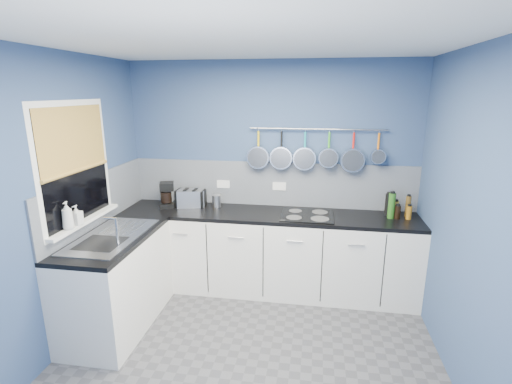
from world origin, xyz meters
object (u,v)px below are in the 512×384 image
(soap_bottle_b, at_px, (76,215))
(hob, at_px, (307,215))
(canister, at_px, (217,201))
(toaster, at_px, (191,198))
(paper_towel, at_px, (168,194))
(soap_bottle_a, at_px, (67,216))
(coffee_maker, at_px, (167,195))

(soap_bottle_b, xyz_separation_m, hob, (1.96, 1.00, -0.23))
(canister, xyz_separation_m, hob, (1.02, -0.15, -0.06))
(toaster, height_order, hob, toaster)
(paper_towel, bearing_deg, hob, -4.49)
(canister, bearing_deg, hob, -8.42)
(soap_bottle_a, relative_size, soap_bottle_b, 1.39)
(soap_bottle_a, relative_size, toaster, 0.80)
(coffee_maker, height_order, canister, coffee_maker)
(soap_bottle_b, bearing_deg, canister, 50.82)
(coffee_maker, distance_m, toaster, 0.27)
(toaster, relative_size, hob, 0.55)
(toaster, height_order, canister, toaster)
(soap_bottle_b, relative_size, toaster, 0.57)
(paper_towel, relative_size, canister, 1.90)
(soap_bottle_a, distance_m, soap_bottle_b, 0.12)
(soap_bottle_a, xyz_separation_m, coffee_maker, (0.38, 1.18, -0.13))
(soap_bottle_a, bearing_deg, hob, 29.64)
(soap_bottle_b, relative_size, hob, 0.32)
(canister, height_order, hob, canister)
(paper_towel, bearing_deg, coffee_maker, -81.78)
(paper_towel, xyz_separation_m, toaster, (0.27, 0.01, -0.04))
(soap_bottle_a, height_order, paper_towel, soap_bottle_a)
(soap_bottle_a, xyz_separation_m, canister, (0.94, 1.27, -0.20))
(coffee_maker, bearing_deg, hob, -21.57)
(canister, bearing_deg, paper_towel, -177.25)
(soap_bottle_b, xyz_separation_m, coffee_maker, (0.38, 1.06, -0.09))
(soap_bottle_b, distance_m, toaster, 1.31)
(toaster, relative_size, canister, 2.13)
(soap_bottle_b, distance_m, canister, 1.49)
(soap_bottle_a, bearing_deg, toaster, 62.73)
(soap_bottle_b, relative_size, paper_towel, 0.64)
(soap_bottle_b, height_order, toaster, soap_bottle_b)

